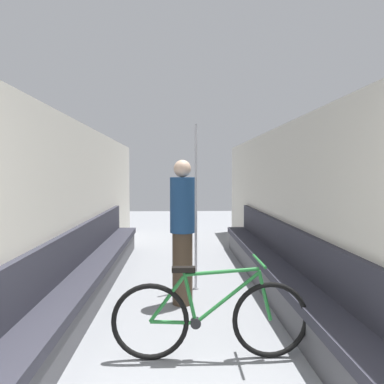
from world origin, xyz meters
The scene contains 7 objects.
wall_left centered at (-1.45, 3.91, 1.14)m, with size 0.10×11.03×2.29m, color beige.
wall_right centered at (1.45, 3.91, 1.14)m, with size 0.10×11.03×2.29m, color beige.
bench_seat_row_left centered at (-1.22, 3.89, 0.31)m, with size 0.42×6.54×0.92m.
bench_seat_row_right centered at (1.22, 3.89, 0.31)m, with size 0.42×6.54×0.92m.
bicycle centered at (0.19, 2.37, 0.36)m, with size 1.70×0.46×0.86m.
grab_pole_near centered at (0.16, 4.32, 1.11)m, with size 0.08×0.08×2.27m.
passenger_standing centered at (-0.03, 3.74, 0.91)m, with size 0.30×0.30×1.76m.
Camera 1 is at (-0.09, -0.78, 1.60)m, focal length 35.00 mm.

